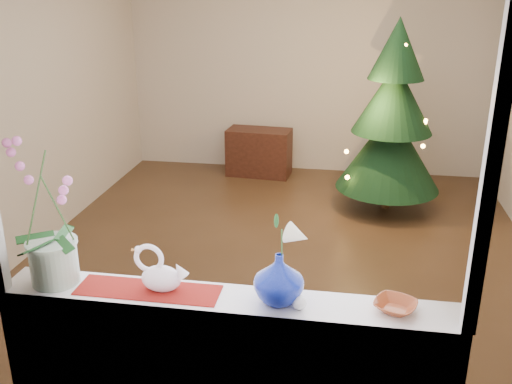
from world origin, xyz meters
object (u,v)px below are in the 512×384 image
swan (161,269)px  amber_dish (395,307)px  blue_vase (279,275)px  side_table (259,152)px  orchid_pot (47,213)px  xmas_tree (392,117)px  paperweight (299,303)px

swan → amber_dish: 1.11m
blue_vase → side_table: blue_vase is taller
orchid_pot → side_table: 4.64m
xmas_tree → side_table: xmas_tree is taller
blue_vase → side_table: 4.67m
orchid_pot → blue_vase: (1.11, -0.00, -0.23)m
paperweight → xmas_tree: 3.75m
side_table → blue_vase: bearing=-75.1°
orchid_pot → paperweight: 1.26m
orchid_pot → xmas_tree: 4.09m
paperweight → amber_dish: bearing=7.7°
swan → amber_dish: (1.10, -0.00, -0.09)m
paperweight → amber_dish: (0.43, 0.06, -0.01)m
amber_dish → blue_vase: bearing=-179.2°
paperweight → blue_vase: bearing=153.5°
orchid_pot → side_table: size_ratio=0.94×
swan → xmas_tree: xmas_tree is taller
orchid_pot → side_table: bearing=86.3°
blue_vase → side_table: size_ratio=0.36×
xmas_tree → swan: bearing=-109.5°
amber_dish → xmas_tree: xmas_tree is taller
swan → side_table: 4.59m
amber_dish → side_table: bearing=106.6°
amber_dish → xmas_tree: size_ratio=0.08×
swan → paperweight: (0.67, -0.06, -0.08)m
blue_vase → amber_dish: (0.53, 0.01, -0.12)m
blue_vase → xmas_tree: (0.72, 3.65, -0.06)m
paperweight → side_table: paperweight is taller
swan → side_table: bearing=95.7°
swan → paperweight: swan is taller
blue_vase → paperweight: (0.10, -0.05, -0.11)m
orchid_pot → blue_vase: bearing=-0.2°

